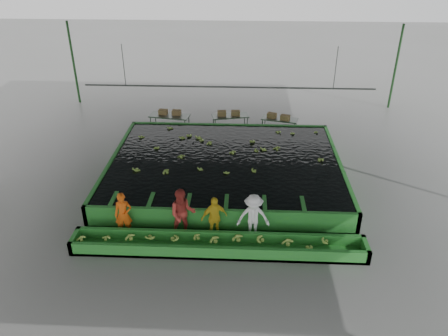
{
  "coord_description": "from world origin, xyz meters",
  "views": [
    {
      "loc": [
        0.76,
        -15.3,
        9.61
      ],
      "look_at": [
        0.0,
        0.5,
        1.0
      ],
      "focal_mm": 35.0,
      "sensor_mm": 36.0,
      "label": 1
    }
  ],
  "objects_px": {
    "sorting_trough": "(218,245)",
    "worker_c": "(214,218)",
    "box_stack_left": "(170,114)",
    "box_stack_right": "(278,119)",
    "worker_b": "(183,214)",
    "worker_d": "(253,217)",
    "flotation_tank": "(225,168)",
    "packing_table_mid": "(230,123)",
    "packing_table_left": "(170,123)",
    "packing_table_right": "(279,126)",
    "worker_a": "(123,215)",
    "box_stack_mid": "(229,115)"
  },
  "relations": [
    {
      "from": "worker_b",
      "to": "packing_table_right",
      "type": "height_order",
      "value": "worker_b"
    },
    {
      "from": "flotation_tank",
      "to": "packing_table_mid",
      "type": "relative_size",
      "value": 5.15
    },
    {
      "from": "worker_b",
      "to": "packing_table_mid",
      "type": "height_order",
      "value": "worker_b"
    },
    {
      "from": "box_stack_mid",
      "to": "box_stack_left",
      "type": "bearing_deg",
      "value": -176.0
    },
    {
      "from": "sorting_trough",
      "to": "worker_c",
      "type": "relative_size",
      "value": 6.11
    },
    {
      "from": "box_stack_left",
      "to": "box_stack_right",
      "type": "relative_size",
      "value": 0.99
    },
    {
      "from": "box_stack_right",
      "to": "worker_c",
      "type": "bearing_deg",
      "value": -106.97
    },
    {
      "from": "flotation_tank",
      "to": "worker_c",
      "type": "distance_m",
      "value": 4.32
    },
    {
      "from": "worker_c",
      "to": "packing_table_mid",
      "type": "distance_m",
      "value": 9.46
    },
    {
      "from": "worker_d",
      "to": "packing_table_mid",
      "type": "height_order",
      "value": "worker_d"
    },
    {
      "from": "packing_table_right",
      "to": "box_stack_mid",
      "type": "height_order",
      "value": "box_stack_mid"
    },
    {
      "from": "packing_table_mid",
      "to": "box_stack_right",
      "type": "xyz_separation_m",
      "value": [
        2.56,
        -0.31,
        0.42
      ]
    },
    {
      "from": "sorting_trough",
      "to": "packing_table_left",
      "type": "height_order",
      "value": "packing_table_left"
    },
    {
      "from": "packing_table_mid",
      "to": "flotation_tank",
      "type": "bearing_deg",
      "value": -90.51
    },
    {
      "from": "flotation_tank",
      "to": "worker_d",
      "type": "height_order",
      "value": "worker_d"
    },
    {
      "from": "flotation_tank",
      "to": "packing_table_left",
      "type": "distance_m",
      "value": 5.79
    },
    {
      "from": "sorting_trough",
      "to": "box_stack_right",
      "type": "height_order",
      "value": "box_stack_right"
    },
    {
      "from": "packing_table_left",
      "to": "worker_d",
      "type": "bearing_deg",
      "value": -64.42
    },
    {
      "from": "worker_c",
      "to": "box_stack_mid",
      "type": "xyz_separation_m",
      "value": [
        0.15,
        9.45,
        0.06
      ]
    },
    {
      "from": "sorting_trough",
      "to": "box_stack_right",
      "type": "distance_m",
      "value": 10.29
    },
    {
      "from": "packing_table_left",
      "to": "packing_table_right",
      "type": "distance_m",
      "value": 5.88
    },
    {
      "from": "worker_b",
      "to": "worker_c",
      "type": "height_order",
      "value": "worker_b"
    },
    {
      "from": "worker_a",
      "to": "box_stack_left",
      "type": "bearing_deg",
      "value": 78.43
    },
    {
      "from": "flotation_tank",
      "to": "packing_table_mid",
      "type": "height_order",
      "value": "flotation_tank"
    },
    {
      "from": "worker_d",
      "to": "box_stack_right",
      "type": "relative_size",
      "value": 1.46
    },
    {
      "from": "sorting_trough",
      "to": "worker_a",
      "type": "distance_m",
      "value": 3.53
    },
    {
      "from": "sorting_trough",
      "to": "packing_table_right",
      "type": "distance_m",
      "value": 10.36
    },
    {
      "from": "worker_a",
      "to": "box_stack_mid",
      "type": "height_order",
      "value": "worker_a"
    },
    {
      "from": "flotation_tank",
      "to": "box_stack_mid",
      "type": "xyz_separation_m",
      "value": [
        -0.04,
        5.15,
        0.43
      ]
    },
    {
      "from": "flotation_tank",
      "to": "worker_a",
      "type": "xyz_separation_m",
      "value": [
        -3.39,
        -4.3,
        0.39
      ]
    },
    {
      "from": "box_stack_mid",
      "to": "worker_a",
      "type": "bearing_deg",
      "value": -109.5
    },
    {
      "from": "worker_b",
      "to": "worker_d",
      "type": "relative_size",
      "value": 1.08
    },
    {
      "from": "worker_d",
      "to": "packing_table_right",
      "type": "distance_m",
      "value": 9.33
    },
    {
      "from": "worker_b",
      "to": "box_stack_right",
      "type": "height_order",
      "value": "worker_b"
    },
    {
      "from": "flotation_tank",
      "to": "box_stack_mid",
      "type": "height_order",
      "value": "box_stack_mid"
    },
    {
      "from": "sorting_trough",
      "to": "packing_table_left",
      "type": "relative_size",
      "value": 4.72
    },
    {
      "from": "packing_table_left",
      "to": "packing_table_mid",
      "type": "relative_size",
      "value": 1.09
    },
    {
      "from": "worker_a",
      "to": "box_stack_right",
      "type": "relative_size",
      "value": 1.39
    },
    {
      "from": "flotation_tank",
      "to": "sorting_trough",
      "type": "bearing_deg",
      "value": -90.0
    },
    {
      "from": "sorting_trough",
      "to": "box_stack_left",
      "type": "distance_m",
      "value": 10.55
    },
    {
      "from": "worker_a",
      "to": "worker_b",
      "type": "bearing_deg",
      "value": -10.32
    },
    {
      "from": "flotation_tank",
      "to": "box_stack_right",
      "type": "distance_m",
      "value": 5.51
    },
    {
      "from": "worker_b",
      "to": "worker_c",
      "type": "relative_size",
      "value": 1.16
    },
    {
      "from": "packing_table_left",
      "to": "flotation_tank",
      "type": "bearing_deg",
      "value": -56.51
    },
    {
      "from": "flotation_tank",
      "to": "worker_a",
      "type": "distance_m",
      "value": 5.49
    },
    {
      "from": "flotation_tank",
      "to": "box_stack_left",
      "type": "relative_size",
      "value": 8.36
    },
    {
      "from": "packing_table_left",
      "to": "worker_a",
      "type": "bearing_deg",
      "value": -91.2
    },
    {
      "from": "worker_b",
      "to": "packing_table_left",
      "type": "relative_size",
      "value": 0.89
    },
    {
      "from": "box_stack_right",
      "to": "worker_b",
      "type": "bearing_deg",
      "value": -113.05
    },
    {
      "from": "worker_b",
      "to": "worker_d",
      "type": "xyz_separation_m",
      "value": [
        2.46,
        0.0,
        -0.07
      ]
    }
  ]
}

